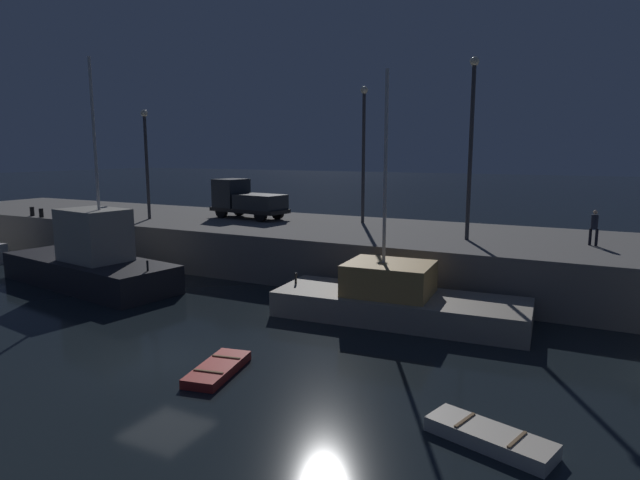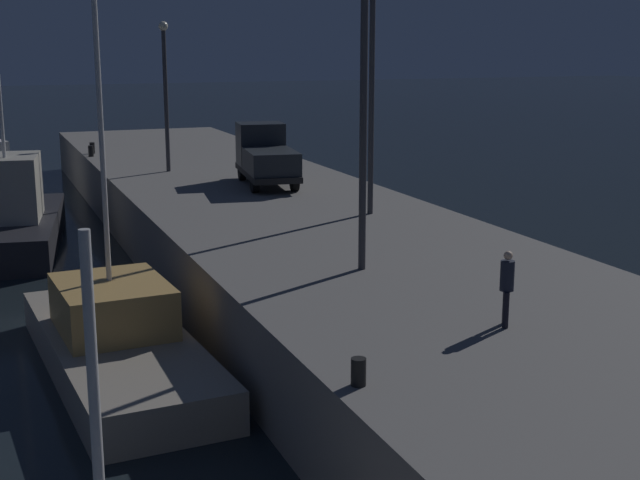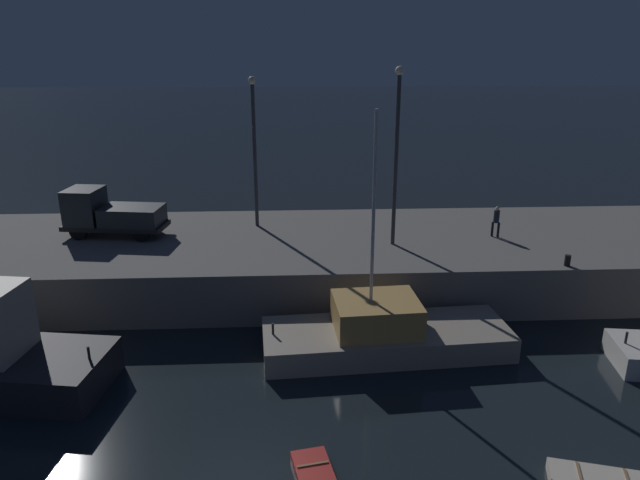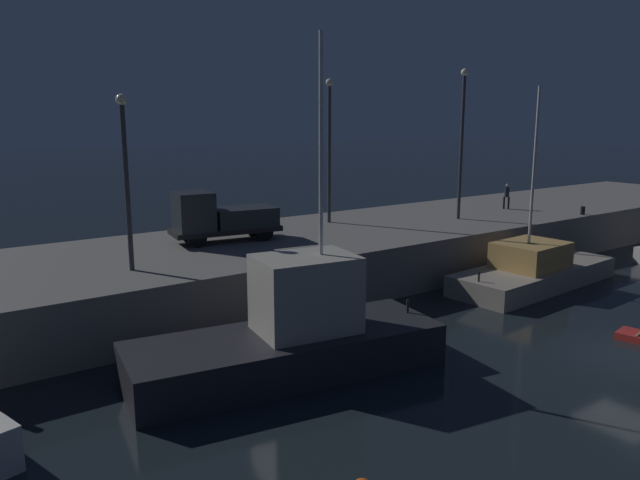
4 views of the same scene
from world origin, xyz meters
name	(u,v)px [view 4 (image 4 of 4)]	position (x,y,z in m)	size (l,w,h in m)	color
ground_plane	(625,357)	(0.00, 0.00, 0.00)	(320.00, 320.00, 0.00)	black
pier_quay	(358,249)	(0.00, 15.60, 1.26)	(69.30, 10.60, 2.53)	slate
fishing_trawler_red	(533,270)	(5.38, 7.86, 0.84)	(10.53, 4.15, 10.09)	gray
fishing_boat_blue	(292,336)	(-10.59, 6.04, 1.28)	(11.22, 5.18, 11.35)	#232328
lamp_post_west	(126,168)	(-13.59, 13.35, 6.67)	(0.44, 0.44, 6.98)	#38383D
lamp_post_east	(329,140)	(-0.36, 17.86, 7.30)	(0.44, 0.44, 8.19)	#38383D
lamp_post_central	(462,134)	(6.78, 14.33, 7.63)	(0.44, 0.44, 8.83)	#38383D
utility_truck	(220,218)	(-8.09, 16.46, 3.74)	(5.58, 2.71, 2.55)	black
dockworker	(507,195)	(12.44, 15.21, 3.48)	(0.42, 0.42, 1.68)	black
bollard_west	(583,211)	(14.39, 10.84, 2.79)	(0.28, 0.28, 0.52)	black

